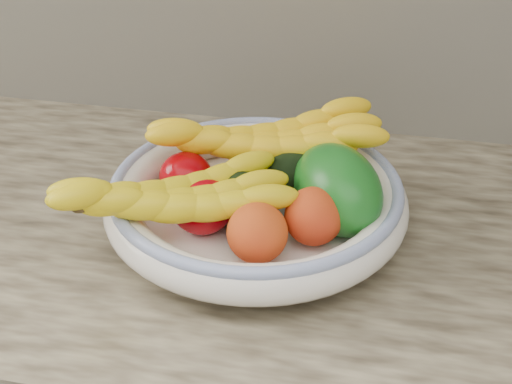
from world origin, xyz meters
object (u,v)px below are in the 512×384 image
object	(u,v)px
green_mango	(337,189)
banana_bunch_back	(265,145)
fruit_bowl	(256,200)
banana_bunch_front	(174,203)

from	to	relation	value
green_mango	banana_bunch_back	bearing A→B (deg)	111.78
fruit_bowl	banana_bunch_front	world-z (taller)	banana_bunch_front
banana_bunch_back	banana_bunch_front	distance (m)	0.17
banana_bunch_back	banana_bunch_front	bearing A→B (deg)	-136.67
fruit_bowl	banana_bunch_back	bearing A→B (deg)	92.34
banana_bunch_back	banana_bunch_front	xyz separation A→B (m)	(-0.08, -0.15, -0.01)
green_mango	banana_bunch_front	bearing A→B (deg)	169.44
fruit_bowl	green_mango	size ratio (longest dim) A/B	2.59
fruit_bowl	green_mango	world-z (taller)	green_mango
green_mango	banana_bunch_back	xyz separation A→B (m)	(-0.11, 0.07, 0.01)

